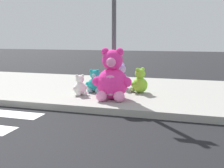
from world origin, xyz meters
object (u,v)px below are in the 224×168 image
at_px(plush_teal, 95,83).
at_px(plush_white, 80,87).
at_px(plush_lime, 139,83).
at_px(plush_lavender, 120,78).
at_px(sign_pole, 114,27).
at_px(plush_pink_large, 112,79).

bearing_deg(plush_teal, plush_white, -117.83).
height_order(plush_lime, plush_lavender, plush_lavender).
bearing_deg(plush_lime, plush_lavender, 145.66).
bearing_deg(plush_lavender, plush_white, -122.33).
xyz_separation_m(sign_pole, plush_lavender, (-0.05, 0.79, -1.41)).
height_order(sign_pole, plush_lavender, sign_pole).
xyz_separation_m(sign_pole, plush_white, (-0.78, -0.36, -1.49)).
bearing_deg(plush_lavender, sign_pole, -86.57).
height_order(plush_pink_large, plush_lavender, plush_pink_large).
bearing_deg(plush_lavender, plush_lime, -34.34).
xyz_separation_m(plush_teal, plush_lime, (1.15, 0.29, 0.02)).
distance_m(sign_pole, plush_lavender, 1.62).
height_order(sign_pole, plush_pink_large, sign_pole).
bearing_deg(plush_white, plush_lime, 27.57).
relative_size(plush_pink_large, plush_white, 2.29).
height_order(sign_pole, plush_teal, sign_pole).
bearing_deg(plush_lavender, plush_pink_large, -82.82).
xyz_separation_m(plush_lime, plush_white, (-1.37, -0.72, -0.05)).
height_order(plush_pink_large, plush_teal, plush_pink_large).
relative_size(sign_pole, plush_lavender, 4.42).
relative_size(sign_pole, plush_pink_large, 2.67).
bearing_deg(plush_teal, plush_lime, 14.05).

